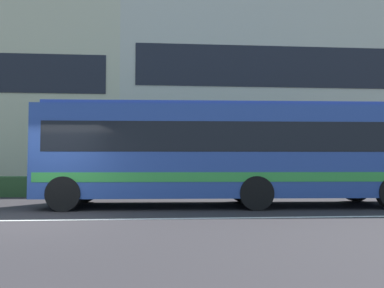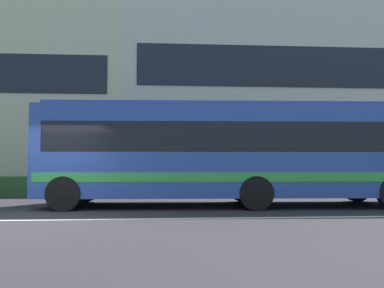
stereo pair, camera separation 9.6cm
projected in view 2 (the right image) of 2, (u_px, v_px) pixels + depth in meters
The scene contains 4 objects.
ground_plane at pixel (31, 220), 8.92m from camera, with size 160.00×160.00×0.00m, color #292628.
lane_centre_line at pixel (31, 220), 8.92m from camera, with size 60.00×0.16×0.01m, color silver.
apartment_block_right at pixel (284, 99), 25.83m from camera, with size 21.30×9.93×11.73m.
transit_bus at pixel (226, 150), 11.99m from camera, with size 11.76×3.00×3.24m.
Camera 2 is at (3.28, -9.24, 1.39)m, focal length 34.58 mm.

